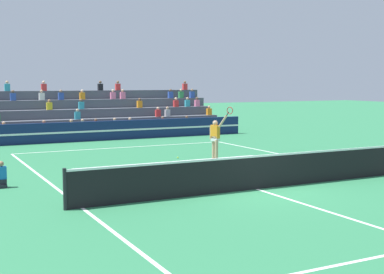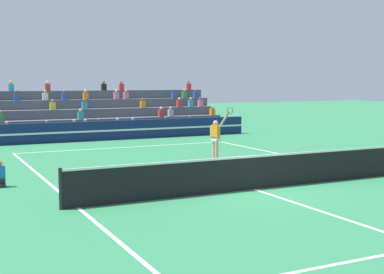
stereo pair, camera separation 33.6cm
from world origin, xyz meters
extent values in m
plane|color=#2D7A4C|center=(0.00, 0.00, 0.00)|extent=(120.00, 120.00, 0.00)
cube|color=white|center=(0.00, 11.90, 0.00)|extent=(11.00, 0.10, 0.01)
cube|color=white|center=(-5.50, 0.00, 0.00)|extent=(0.10, 23.80, 0.01)
cube|color=white|center=(0.00, 6.43, 0.00)|extent=(8.25, 0.10, 0.01)
cube|color=white|center=(0.00, 0.00, 0.00)|extent=(0.10, 12.85, 0.01)
cylinder|color=black|center=(-5.95, 0.00, 0.55)|extent=(0.10, 0.10, 1.10)
cube|color=black|center=(0.00, 0.00, 0.50)|extent=(11.90, 0.02, 1.00)
cube|color=white|center=(0.00, 0.00, 1.03)|extent=(11.90, 0.04, 0.06)
cube|color=navy|center=(0.00, 15.58, 0.55)|extent=(18.00, 0.24, 1.10)
cube|color=white|center=(0.00, 15.45, 0.55)|extent=(18.00, 0.02, 0.10)
cube|color=#4C515B|center=(0.00, 16.86, 0.28)|extent=(17.02, 0.95, 0.55)
cube|color=pink|center=(-3.01, 16.69, 0.77)|extent=(0.32, 0.22, 0.44)
sphere|color=#9E7051|center=(-3.01, 16.69, 1.09)|extent=(0.18, 0.18, 0.18)
cube|color=teal|center=(1.12, 16.69, 0.77)|extent=(0.32, 0.22, 0.44)
sphere|color=tan|center=(1.12, 16.69, 1.09)|extent=(0.18, 0.18, 0.18)
cube|color=yellow|center=(5.93, 16.69, 0.77)|extent=(0.32, 0.22, 0.44)
sphere|color=brown|center=(5.93, 16.69, 1.09)|extent=(0.18, 0.18, 0.18)
cube|color=purple|center=(4.25, 16.69, 0.77)|extent=(0.32, 0.22, 0.44)
sphere|color=brown|center=(4.25, 16.69, 1.09)|extent=(0.18, 0.18, 0.18)
cube|color=red|center=(-0.03, 16.69, 0.77)|extent=(0.32, 0.22, 0.44)
sphere|color=brown|center=(-0.03, 16.69, 1.09)|extent=(0.18, 0.18, 0.18)
cube|color=teal|center=(-0.82, 16.69, 0.77)|extent=(0.32, 0.22, 0.44)
sphere|color=tan|center=(-0.82, 16.69, 1.09)|extent=(0.18, 0.18, 0.18)
cube|color=yellow|center=(-1.47, 16.69, 0.77)|extent=(0.32, 0.22, 0.44)
sphere|color=tan|center=(-1.47, 16.69, 1.09)|extent=(0.18, 0.18, 0.18)
cube|color=orange|center=(-5.16, 16.69, 0.77)|extent=(0.32, 0.22, 0.44)
sphere|color=tan|center=(-5.16, 16.69, 1.09)|extent=(0.18, 0.18, 0.18)
cube|color=#B2B2B7|center=(2.09, 16.69, 0.77)|extent=(0.32, 0.22, 0.44)
sphere|color=tan|center=(2.09, 16.69, 1.09)|extent=(0.18, 0.18, 0.18)
cube|color=#4C515B|center=(0.00, 17.81, 0.55)|extent=(17.02, 0.95, 1.10)
cube|color=red|center=(4.34, 17.64, 1.32)|extent=(0.32, 0.22, 0.44)
sphere|color=beige|center=(4.34, 17.64, 1.64)|extent=(0.18, 0.18, 0.18)
cube|color=teal|center=(-0.85, 17.64, 1.32)|extent=(0.32, 0.22, 0.44)
sphere|color=beige|center=(-0.85, 17.64, 1.64)|extent=(0.18, 0.18, 0.18)
cube|color=#B2B2B7|center=(5.00, 17.64, 1.32)|extent=(0.32, 0.22, 0.44)
sphere|color=tan|center=(5.00, 17.64, 1.64)|extent=(0.18, 0.18, 0.18)
cube|color=orange|center=(8.06, 17.64, 1.32)|extent=(0.32, 0.22, 0.44)
sphere|color=tan|center=(8.06, 17.64, 1.64)|extent=(0.18, 0.18, 0.18)
cube|color=#338C4C|center=(-5.37, 17.64, 1.32)|extent=(0.32, 0.22, 0.44)
sphere|color=#9E7051|center=(-5.37, 17.64, 1.64)|extent=(0.18, 0.18, 0.18)
cube|color=#4C515B|center=(0.00, 18.76, 0.83)|extent=(17.02, 0.95, 1.65)
cube|color=teal|center=(-0.35, 18.59, 1.87)|extent=(0.32, 0.22, 0.44)
sphere|color=brown|center=(-0.35, 18.59, 2.19)|extent=(0.18, 0.18, 0.18)
cube|color=orange|center=(3.47, 18.59, 1.87)|extent=(0.32, 0.22, 0.44)
sphere|color=brown|center=(3.47, 18.59, 2.19)|extent=(0.18, 0.18, 0.18)
cube|color=teal|center=(6.91, 18.59, 1.87)|extent=(0.32, 0.22, 0.44)
sphere|color=tan|center=(6.91, 18.59, 2.19)|extent=(0.18, 0.18, 0.18)
cube|color=yellow|center=(-2.28, 18.59, 1.87)|extent=(0.32, 0.22, 0.44)
sphere|color=#9E7051|center=(-2.28, 18.59, 2.19)|extent=(0.18, 0.18, 0.18)
cube|color=pink|center=(7.65, 18.59, 1.87)|extent=(0.32, 0.22, 0.44)
sphere|color=brown|center=(7.65, 18.59, 2.19)|extent=(0.18, 0.18, 0.18)
cube|color=red|center=(6.06, 18.59, 1.87)|extent=(0.32, 0.22, 0.44)
sphere|color=beige|center=(6.06, 18.59, 2.19)|extent=(0.18, 0.18, 0.18)
cube|color=#4C515B|center=(0.00, 19.71, 1.10)|extent=(17.02, 0.95, 2.20)
cube|color=silver|center=(-2.52, 19.54, 2.42)|extent=(0.32, 0.22, 0.44)
sphere|color=tan|center=(-2.52, 19.54, 2.74)|extent=(0.18, 0.18, 0.18)
cube|color=pink|center=(2.01, 19.54, 2.42)|extent=(0.32, 0.22, 0.44)
sphere|color=beige|center=(2.01, 19.54, 2.74)|extent=(0.18, 0.18, 0.18)
cube|color=#338C4C|center=(6.90, 19.54, 2.42)|extent=(0.32, 0.22, 0.44)
sphere|color=tan|center=(6.90, 19.54, 2.74)|extent=(0.18, 0.18, 0.18)
cube|color=#2D4CA5|center=(-4.19, 19.54, 2.42)|extent=(0.32, 0.22, 0.44)
sphere|color=brown|center=(-4.19, 19.54, 2.74)|extent=(0.18, 0.18, 0.18)
cube|color=#2D4CA5|center=(6.11, 19.54, 2.42)|extent=(0.32, 0.22, 0.44)
sphere|color=brown|center=(6.11, 19.54, 2.74)|extent=(0.18, 0.18, 0.18)
cube|color=orange|center=(-0.01, 19.54, 2.42)|extent=(0.32, 0.22, 0.44)
sphere|color=beige|center=(-0.01, 19.54, 2.74)|extent=(0.18, 0.18, 0.18)
cube|color=pink|center=(2.67, 19.54, 2.42)|extent=(0.32, 0.22, 0.44)
sphere|color=tan|center=(2.67, 19.54, 2.74)|extent=(0.18, 0.18, 0.18)
cube|color=#2D4CA5|center=(-1.35, 19.54, 2.42)|extent=(0.32, 0.22, 0.44)
sphere|color=#9E7051|center=(-1.35, 19.54, 2.74)|extent=(0.18, 0.18, 0.18)
cube|color=#2D4CA5|center=(7.75, 19.54, 2.42)|extent=(0.32, 0.22, 0.44)
sphere|color=#9E7051|center=(7.75, 19.54, 2.74)|extent=(0.18, 0.18, 0.18)
cube|color=#4C515B|center=(0.00, 20.66, 1.38)|extent=(17.02, 0.95, 2.75)
cube|color=red|center=(7.67, 20.49, 2.97)|extent=(0.32, 0.22, 0.44)
sphere|color=brown|center=(7.67, 20.49, 3.29)|extent=(0.18, 0.18, 0.18)
cube|color=red|center=(-2.18, 20.49, 2.97)|extent=(0.32, 0.22, 0.44)
sphere|color=beige|center=(-2.18, 20.49, 3.29)|extent=(0.18, 0.18, 0.18)
cube|color=red|center=(2.68, 20.49, 2.97)|extent=(0.32, 0.22, 0.44)
sphere|color=brown|center=(2.68, 20.49, 3.29)|extent=(0.18, 0.18, 0.18)
cube|color=black|center=(1.47, 20.49, 2.97)|extent=(0.32, 0.22, 0.44)
sphere|color=brown|center=(1.47, 20.49, 3.29)|extent=(0.18, 0.18, 0.18)
cube|color=teal|center=(-4.37, 20.49, 2.97)|extent=(0.32, 0.22, 0.44)
sphere|color=tan|center=(-4.37, 20.49, 3.29)|extent=(0.18, 0.18, 0.18)
cube|color=black|center=(-7.00, 3.86, 0.06)|extent=(0.28, 0.36, 0.12)
cube|color=black|center=(-7.00, 3.86, 0.18)|extent=(0.28, 0.24, 0.18)
cube|color=#1966B2|center=(-7.00, 3.86, 0.47)|extent=(0.30, 0.18, 0.40)
sphere|color=#9E7051|center=(-7.00, 3.86, 0.76)|extent=(0.17, 0.17, 0.17)
cylinder|color=tan|center=(1.76, 5.85, 0.45)|extent=(0.14, 0.14, 0.90)
cylinder|color=tan|center=(1.76, 5.61, 0.45)|extent=(0.14, 0.14, 0.90)
cube|color=white|center=(1.77, 5.75, 0.94)|extent=(0.30, 0.37, 0.20)
cube|color=orange|center=(1.77, 5.75, 1.24)|extent=(0.31, 0.41, 0.56)
sphere|color=tan|center=(1.77, 5.75, 1.60)|extent=(0.22, 0.22, 0.22)
cube|color=white|center=(1.80, 5.86, 0.04)|extent=(0.29, 0.20, 0.09)
cube|color=white|center=(1.80, 5.63, 0.04)|extent=(0.29, 0.20, 0.09)
cylinder|color=tan|center=(1.69, 5.97, 1.18)|extent=(0.09, 0.09, 0.56)
cylinder|color=tan|center=(1.92, 5.36, 1.69)|extent=(0.24, 0.45, 0.53)
cylinder|color=black|center=(2.01, 5.13, 2.01)|extent=(0.09, 0.16, 0.19)
torus|color=#B21E1E|center=(2.05, 5.03, 2.15)|extent=(0.18, 0.41, 0.43)
sphere|color=#C6DB33|center=(0.71, 7.15, 0.03)|extent=(0.07, 0.07, 0.07)
camera|label=1|loc=(-9.21, -13.57, 3.31)|focal=50.00mm
camera|label=2|loc=(-8.91, -13.72, 3.31)|focal=50.00mm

